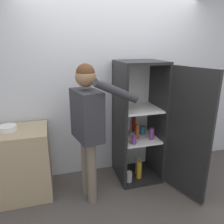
% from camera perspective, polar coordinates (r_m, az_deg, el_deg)
% --- Properties ---
extents(ground_plane, '(12.00, 12.00, 0.00)m').
position_cam_1_polar(ground_plane, '(2.93, 5.86, -23.29)').
color(ground_plane, '#4C4742').
extents(wall_back, '(7.00, 0.06, 2.55)m').
position_cam_1_polar(wall_back, '(3.21, 0.17, 6.07)').
color(wall_back, silver).
rests_on(wall_back, ground_plane).
extents(refrigerator, '(0.85, 1.17, 1.70)m').
position_cam_1_polar(refrigerator, '(3.07, 9.04, -3.44)').
color(refrigerator, black).
rests_on(refrigerator, ground_plane).
extents(person, '(0.75, 0.58, 1.71)m').
position_cam_1_polar(person, '(2.54, -6.35, -1.63)').
color(person, '#726656').
rests_on(person, ground_plane).
extents(counter, '(0.71, 0.59, 0.91)m').
position_cam_1_polar(counter, '(3.09, -22.57, -12.17)').
color(counter, tan).
rests_on(counter, ground_plane).
extents(bowl, '(0.21, 0.21, 0.06)m').
position_cam_1_polar(bowl, '(2.92, -25.65, -3.83)').
color(bowl, white).
rests_on(bowl, counter).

